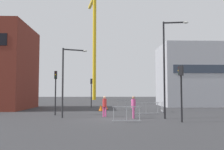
{
  "coord_description": "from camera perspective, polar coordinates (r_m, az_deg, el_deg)",
  "views": [
    {
      "loc": [
        -0.83,
        -19.08,
        2.1
      ],
      "look_at": [
        0.0,
        7.81,
        3.92
      ],
      "focal_mm": 39.33,
      "sensor_mm": 36.0,
      "label": 1
    }
  ],
  "objects": [
    {
      "name": "streetlamp_short",
      "position": [
        20.28,
        -10.47,
        0.08
      ],
      "size": [
        1.99,
        0.85,
        5.64
      ],
      "color": "#2D2D30",
      "rests_on": "ground"
    },
    {
      "name": "safety_barrier_mid_span",
      "position": [
        26.09,
        11.56,
        -7.17
      ],
      "size": [
        0.33,
        1.98,
        1.08
      ],
      "color": "#B2B5BA",
      "rests_on": "ground"
    },
    {
      "name": "traffic_cone_by_barrier",
      "position": [
        26.78,
        -2.62,
        -7.68
      ],
      "size": [
        0.67,
        0.67,
        0.68
      ],
      "color": "black",
      "rests_on": "ground"
    },
    {
      "name": "streetlamp_tall",
      "position": [
        19.84,
        12.7,
        3.25
      ],
      "size": [
        2.0,
        0.44,
        7.67
      ],
      "color": "black",
      "rests_on": "ground"
    },
    {
      "name": "ground",
      "position": [
        19.21,
        0.73,
        -10.15
      ],
      "size": [
        160.0,
        160.0,
        0.0
      ],
      "primitive_type": "plane",
      "color": "#333335"
    },
    {
      "name": "office_block",
      "position": [
        38.14,
        18.72,
        -0.14
      ],
      "size": [
        10.12,
        7.46,
        8.89
      ],
      "color": "#A8AAB2",
      "rests_on": "ground"
    },
    {
      "name": "traffic_light_corner",
      "position": [
        32.68,
        -4.82,
        -3.03
      ],
      "size": [
        0.27,
        0.38,
        3.82
      ],
      "color": "#232326",
      "rests_on": "ground"
    },
    {
      "name": "traffic_cone_orange",
      "position": [
        28.86,
        -1.39,
        -7.48
      ],
      "size": [
        0.6,
        0.6,
        0.61
      ],
      "color": "black",
      "rests_on": "ground"
    },
    {
      "name": "safety_barrier_right_run",
      "position": [
        28.39,
        3.37,
        -6.97
      ],
      "size": [
        2.18,
        0.31,
        1.08
      ],
      "color": "gray",
      "rests_on": "ground"
    },
    {
      "name": "safety_barrier_left_run",
      "position": [
        17.14,
        3.41,
        -9.01
      ],
      "size": [
        1.99,
        0.1,
        1.08
      ],
      "color": "#9EA0A5",
      "rests_on": "ground"
    },
    {
      "name": "pedestrian_walking",
      "position": [
        20.66,
        -1.75,
        -6.92
      ],
      "size": [
        0.34,
        0.34,
        1.72
      ],
      "color": "#D14C8C",
      "rests_on": "ground"
    },
    {
      "name": "traffic_light_median",
      "position": [
        22.6,
        -12.99,
        -2.36
      ],
      "size": [
        0.27,
        0.38,
        3.95
      ],
      "color": "#232326",
      "rests_on": "ground"
    },
    {
      "name": "safety_barrier_front",
      "position": [
        23.16,
        7.92,
        -7.64
      ],
      "size": [
        2.46,
        0.24,
        1.08
      ],
      "color": "#9EA0A5",
      "rests_on": "ground"
    },
    {
      "name": "construction_crane",
      "position": [
        64.68,
        -4.12,
        9.74
      ],
      "size": [
        3.92,
        14.19,
        27.52
      ],
      "color": "gold",
      "rests_on": "ground"
    },
    {
      "name": "traffic_light_crosswalk",
      "position": [
        17.65,
        15.77,
        -2.01
      ],
      "size": [
        0.38,
        0.36,
        3.91
      ],
      "color": "black",
      "rests_on": "ground"
    },
    {
      "name": "pedestrian_waiting",
      "position": [
        19.47,
        5.02,
        -7.06
      ],
      "size": [
        0.34,
        0.34,
        1.73
      ],
      "color": "#D14C8C",
      "rests_on": "ground"
    }
  ]
}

